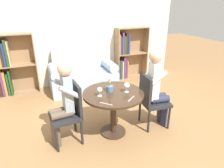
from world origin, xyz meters
TOP-DOWN VIEW (x-y plane):
  - ground_plane at (0.00, 0.00)m, footprint 16.00×16.00m
  - back_wall at (0.00, 2.32)m, footprint 5.20×0.05m
  - round_table at (0.00, 0.00)m, footprint 0.91×0.91m
  - couch at (0.00, 1.89)m, footprint 1.51×0.80m
  - bookshelf_left at (-1.53, 2.16)m, footprint 0.86×0.28m
  - bookshelf_right at (1.28, 2.16)m, footprint 0.86×0.28m
  - chair_left at (-0.65, 0.07)m, footprint 0.45×0.45m
  - chair_right at (0.65, -0.04)m, footprint 0.46×0.46m
  - person_left at (-0.73, 0.06)m, footprint 0.43×0.36m
  - person_right at (0.73, -0.06)m, footprint 0.44×0.37m
  - wine_glass_left at (-0.22, -0.03)m, footprint 0.08×0.08m
  - wine_glass_right at (0.19, -0.05)m, footprint 0.09×0.09m
  - flower_vase at (-0.03, 0.07)m, footprint 0.10×0.10m
  - knife_left_setting at (-0.22, -0.28)m, footprint 0.14×0.14m
  - fork_left_setting at (0.16, -0.27)m, footprint 0.16×0.13m

SIDE VIEW (x-z plane):
  - ground_plane at x=0.00m, z-range 0.00..0.00m
  - couch at x=0.00m, z-range -0.15..0.77m
  - chair_left at x=-0.65m, z-range 0.04..0.94m
  - chair_right at x=0.65m, z-range 0.04..0.94m
  - round_table at x=0.00m, z-range 0.21..0.91m
  - bookshelf_right at x=1.28m, z-range -0.03..1.31m
  - bookshelf_left at x=-1.53m, z-range -0.01..1.32m
  - person_left at x=-0.73m, z-range 0.04..1.28m
  - knife_left_setting at x=-0.22m, z-range 0.70..0.71m
  - fork_left_setting at x=0.16m, z-range 0.70..0.71m
  - person_right at x=0.73m, z-range 0.05..1.37m
  - flower_vase at x=-0.03m, z-range 0.66..0.87m
  - wine_glass_left at x=-0.22m, z-range 0.73..0.86m
  - wine_glass_right at x=0.19m, z-range 0.73..0.88m
  - back_wall at x=0.00m, z-range 0.00..2.70m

